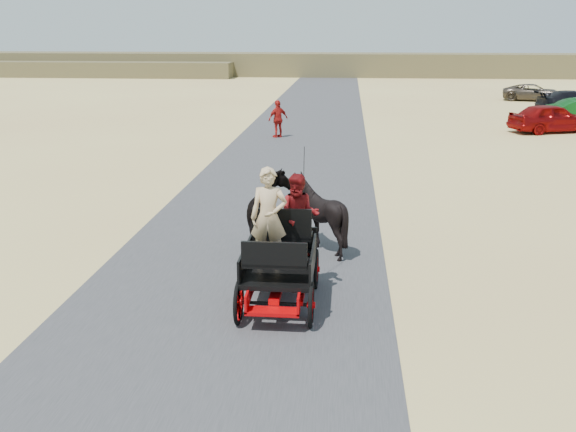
# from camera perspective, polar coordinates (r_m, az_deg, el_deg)

# --- Properties ---
(ground) EXTENTS (140.00, 140.00, 0.00)m
(ground) POSITION_cam_1_polar(r_m,az_deg,el_deg) (10.66, -6.84, -10.84)
(ground) COLOR tan
(road) EXTENTS (6.00, 140.00, 0.01)m
(road) POSITION_cam_1_polar(r_m,az_deg,el_deg) (10.65, -6.84, -10.81)
(road) COLOR #38383A
(road) RESTS_ON ground
(ridge_far) EXTENTS (140.00, 6.00, 2.40)m
(ridge_far) POSITION_cam_1_polar(r_m,az_deg,el_deg) (71.39, 3.71, 13.28)
(ridge_far) COLOR brown
(ridge_far) RESTS_ON ground
(ridge_near) EXTENTS (40.00, 4.00, 1.60)m
(ridge_near) POSITION_cam_1_polar(r_m,az_deg,el_deg) (74.64, -20.66, 12.13)
(ridge_near) COLOR brown
(ridge_near) RESTS_ON ground
(carriage) EXTENTS (1.30, 2.40, 0.72)m
(carriage) POSITION_cam_1_polar(r_m,az_deg,el_deg) (11.76, -0.73, -6.11)
(carriage) COLOR black
(carriage) RESTS_ON ground
(horse_left) EXTENTS (0.91, 2.01, 1.70)m
(horse_left) POSITION_cam_1_polar(r_m,az_deg,el_deg) (14.47, -1.65, 0.26)
(horse_left) COLOR black
(horse_left) RESTS_ON ground
(horse_right) EXTENTS (1.37, 1.54, 1.70)m
(horse_right) POSITION_cam_1_polar(r_m,az_deg,el_deg) (14.39, 2.70, 0.15)
(horse_right) COLOR black
(horse_right) RESTS_ON ground
(driver_man) EXTENTS (0.66, 0.43, 1.80)m
(driver_man) POSITION_cam_1_polar(r_m,az_deg,el_deg) (11.41, -1.72, -0.11)
(driver_man) COLOR tan
(driver_man) RESTS_ON carriage
(passenger_woman) EXTENTS (0.77, 0.60, 1.58)m
(passenger_woman) POSITION_cam_1_polar(r_m,az_deg,el_deg) (11.92, 0.99, 0.05)
(passenger_woman) COLOR #660C0F
(passenger_woman) RESTS_ON carriage
(pedestrian) EXTENTS (1.05, 0.96, 1.73)m
(pedestrian) POSITION_cam_1_polar(r_m,az_deg,el_deg) (29.96, -0.89, 8.62)
(pedestrian) COLOR #AA1713
(pedestrian) RESTS_ON ground
(car_a) EXTENTS (4.43, 2.89, 1.40)m
(car_a) POSITION_cam_1_polar(r_m,az_deg,el_deg) (34.05, 22.36, 8.06)
(car_a) COLOR maroon
(car_a) RESTS_ON ground
(car_d) EXTENTS (4.50, 2.86, 1.16)m
(car_d) POSITION_cam_1_polar(r_m,az_deg,el_deg) (49.12, 20.99, 10.22)
(car_d) COLOR brown
(car_d) RESTS_ON ground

